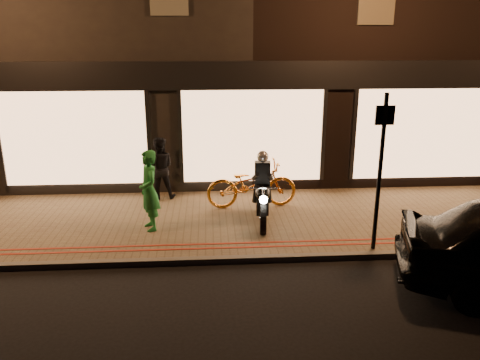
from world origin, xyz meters
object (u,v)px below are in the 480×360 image
(person_green, at_px, (149,191))
(motorcycle, at_px, (262,195))
(bicycle_gold, at_px, (252,184))
(sign_post, at_px, (381,165))

(person_green, bearing_deg, motorcycle, 73.89)
(motorcycle, relative_size, bicycle_gold, 0.90)
(sign_post, bearing_deg, bicycle_gold, 130.77)
(sign_post, relative_size, bicycle_gold, 1.39)
(sign_post, distance_m, person_green, 4.68)
(motorcycle, relative_size, sign_post, 0.65)
(motorcycle, distance_m, bicycle_gold, 0.96)
(motorcycle, distance_m, person_green, 2.45)
(sign_post, bearing_deg, motorcycle, 142.39)
(sign_post, distance_m, bicycle_gold, 3.48)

